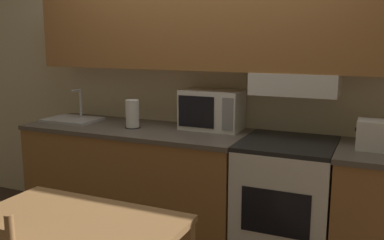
% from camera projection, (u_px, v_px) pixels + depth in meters
% --- Properties ---
extents(ground_plane, '(16.00, 16.00, 0.00)m').
position_uv_depth(ground_plane, '(214.00, 227.00, 3.77)').
color(ground_plane, '#3D2D23').
extents(wall_back, '(5.39, 0.38, 2.55)m').
position_uv_depth(wall_back, '(215.00, 61.00, 3.43)').
color(wall_back, beige).
rests_on(wall_back, ground_plane).
extents(lower_counter_main, '(1.86, 0.70, 0.92)m').
position_uv_depth(lower_counter_main, '(136.00, 180.00, 3.61)').
color(lower_counter_main, '#A36B38').
rests_on(lower_counter_main, ground_plane).
extents(lower_counter_right_stub, '(0.49, 0.70, 0.92)m').
position_uv_depth(lower_counter_right_stub, '(371.00, 216.00, 2.87)').
color(lower_counter_right_stub, '#A36B38').
rests_on(lower_counter_right_stub, ground_plane).
extents(stove_range, '(0.65, 0.68, 0.92)m').
position_uv_depth(stove_range, '(286.00, 203.00, 3.10)').
color(stove_range, white).
rests_on(stove_range, ground_plane).
extents(microwave, '(0.48, 0.29, 0.31)m').
position_uv_depth(microwave, '(212.00, 110.00, 3.41)').
color(microwave, white).
rests_on(microwave, lower_counter_main).
extents(toaster, '(0.29, 0.20, 0.19)m').
position_uv_depth(toaster, '(380.00, 135.00, 2.78)').
color(toaster, white).
rests_on(toaster, lower_counter_right_stub).
extents(sink_basin, '(0.46, 0.33, 0.28)m').
position_uv_depth(sink_basin, '(72.00, 119.00, 3.78)').
color(sink_basin, '#B7BABF').
rests_on(sink_basin, lower_counter_main).
extents(paper_towel_roll, '(0.13, 0.13, 0.23)m').
position_uv_depth(paper_towel_roll, '(132.00, 114.00, 3.47)').
color(paper_towel_roll, black).
rests_on(paper_towel_roll, lower_counter_main).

